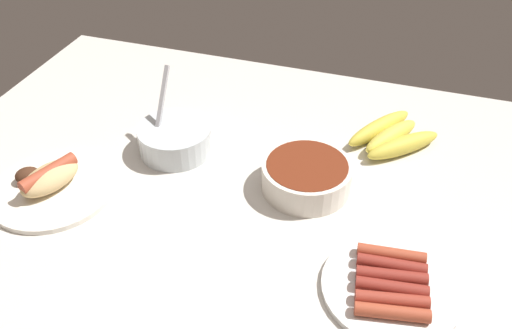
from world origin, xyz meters
TOP-DOWN VIEW (x-y plane):
  - ground_plane at (0.00, 0.00)cm, footprint 120.00×90.00cm
  - bowl_coleslaw at (13.26, -5.16)cm, footprint 14.47×14.47cm
  - bowl_chili at (-14.06, -2.13)cm, footprint 16.30×16.30cm
  - banana_bunch at (-27.05, -20.44)cm, footprint 18.98×19.82cm
  - plate_hotdog_assembled at (29.59, 13.03)cm, footprint 22.34×22.34cm
  - plate_sausages at (-31.69, 16.74)cm, footprint 20.69×20.69cm

SIDE VIEW (x-z plane):
  - ground_plane at x=0.00cm, z-range -3.00..0.00cm
  - plate_sausages at x=-31.69cm, z-range -0.44..2.56cm
  - plate_hotdog_assembled at x=29.59cm, z-range -1.05..4.56cm
  - banana_bunch at x=-27.05cm, z-range -0.06..3.86cm
  - bowl_chili at x=-14.06cm, z-range 0.25..5.64cm
  - bowl_coleslaw at x=13.26cm, z-range -4.68..10.77cm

